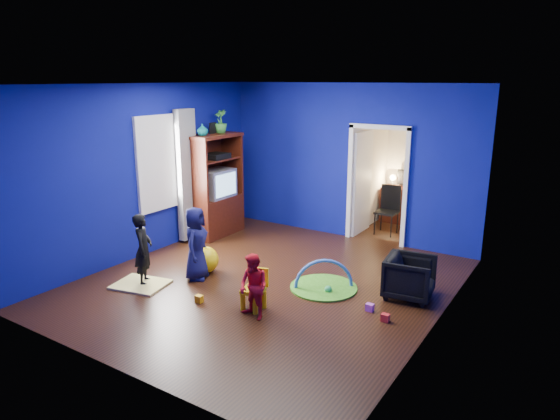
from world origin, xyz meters
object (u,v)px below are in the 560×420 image
Objects in this scene: play_mat at (324,287)px; folding_chair at (387,211)px; vase at (202,130)px; hopper_ball at (205,260)px; kid_chair at (253,292)px; tv_armoire at (215,185)px; study_desk at (403,205)px; toddler_red at (253,287)px; child_navy at (196,243)px; child_black at (143,249)px; crt_tv at (217,183)px; armchair at (410,277)px.

play_mat is 1.07× the size of folding_chair.
vase reaches higher than hopper_ball.
kid_chair is 4.12m from folding_chair.
tv_armoire reaches higher than study_desk.
folding_chair is at bearing 100.25° from toddler_red.
toddler_red is 0.93× the size of folding_chair.
tv_armoire is (0.00, 0.30, -1.09)m from vase.
vase is at bearing 14.21° from child_navy.
crt_tv is (-0.65, 2.48, 0.48)m from child_black.
tv_armoire is 0.06m from crt_tv.
hopper_ball is at bearing -49.58° from vase.
kid_chair is (2.51, -2.30, -0.77)m from crt_tv.
armchair is at bearing -11.29° from crt_tv.
crt_tv reaches higher than armchair.
folding_chair is at bearing 32.71° from tv_armoire.
crt_tv is at bearing 71.42° from armchair.
vase is 1.13m from tv_armoire.
vase reaches higher than armchair.
crt_tv is at bearing -146.91° from folding_chair.
hopper_ball is at bearing 98.28° from armchair.
child_navy is 1.32× the size of toddler_red.
child_black is at bearing -151.31° from play_mat.
crt_tv reaches higher than study_desk.
child_navy is 2.02m from play_mat.
toddler_red is 3.72m from tv_armoire.
child_black is at bearing -112.06° from study_desk.
child_black is 1.00m from hopper_ball.
child_black is 2.75m from vase.
toddler_red is at bearing -103.72° from play_mat.
study_desk reaches higher than play_mat.
play_mat is (1.86, 0.46, -0.20)m from hopper_ball.
child_black reaches higher than toddler_red.
kid_chair is 5.08m from study_desk.
study_desk is at bearing 47.49° from vase.
study_desk is at bearing 44.54° from tv_armoire.
armchair is at bearing -11.19° from tv_armoire.
child_black is at bearing -75.39° from crt_tv.
toddler_red is at bearing -43.24° from crt_tv.
folding_chair reaches higher than toddler_red.
armchair is 2.96m from folding_chair.
armchair is 4.27m from crt_tv.
hopper_ball is (1.16, -1.66, -0.77)m from tv_armoire.
child_navy is 2.29m from crt_tv.
child_black reaches higher than study_desk.
hopper_ball is (-1.54, 0.84, -0.22)m from toddler_red.
folding_chair reaches higher than armchair.
vase is 3.86m from folding_chair.
vase is 2.58m from hopper_ball.
crt_tv is 3.37m from play_mat.
kid_chair is 1.22m from play_mat.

